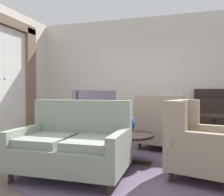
{
  "coord_description": "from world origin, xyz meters",
  "views": [
    {
      "loc": [
        0.87,
        -3.34,
        1.09
      ],
      "look_at": [
        -0.37,
        0.82,
        0.98
      ],
      "focal_mm": 37.78,
      "sensor_mm": 36.0,
      "label": 1
    }
  ],
  "objects_px": {
    "settee": "(72,145)",
    "sideboard": "(218,117)",
    "porcelain_vase": "(129,123)",
    "side_table": "(215,129)",
    "armchair_beside_settee": "(163,127)",
    "armchair_foreground_right": "(201,145)",
    "coffee_table": "(128,140)",
    "armchair_near_window": "(88,124)"
  },
  "relations": [
    {
      "from": "settee",
      "to": "sideboard",
      "type": "distance_m",
      "value": 3.69
    },
    {
      "from": "porcelain_vase",
      "to": "sideboard",
      "type": "distance_m",
      "value": 2.7
    },
    {
      "from": "side_table",
      "to": "armchair_beside_settee",
      "type": "bearing_deg",
      "value": -173.63
    },
    {
      "from": "armchair_foreground_right",
      "to": "sideboard",
      "type": "distance_m",
      "value": 2.68
    },
    {
      "from": "porcelain_vase",
      "to": "side_table",
      "type": "height_order",
      "value": "porcelain_vase"
    },
    {
      "from": "side_table",
      "to": "coffee_table",
      "type": "bearing_deg",
      "value": -140.72
    },
    {
      "from": "settee",
      "to": "armchair_foreground_right",
      "type": "height_order",
      "value": "armchair_foreground_right"
    },
    {
      "from": "coffee_table",
      "to": "porcelain_vase",
      "type": "relative_size",
      "value": 2.08
    },
    {
      "from": "side_table",
      "to": "porcelain_vase",
      "type": "bearing_deg",
      "value": -141.56
    },
    {
      "from": "porcelain_vase",
      "to": "side_table",
      "type": "distance_m",
      "value": 1.73
    },
    {
      "from": "coffee_table",
      "to": "side_table",
      "type": "height_order",
      "value": "side_table"
    },
    {
      "from": "armchair_foreground_right",
      "to": "side_table",
      "type": "distance_m",
      "value": 1.51
    },
    {
      "from": "armchair_foreground_right",
      "to": "armchair_beside_settee",
      "type": "bearing_deg",
      "value": 38.07
    },
    {
      "from": "coffee_table",
      "to": "armchair_foreground_right",
      "type": "height_order",
      "value": "armchair_foreground_right"
    },
    {
      "from": "porcelain_vase",
      "to": "armchair_beside_settee",
      "type": "relative_size",
      "value": 0.37
    },
    {
      "from": "armchair_foreground_right",
      "to": "armchair_near_window",
      "type": "distance_m",
      "value": 2.28
    },
    {
      "from": "armchair_beside_settee",
      "to": "porcelain_vase",
      "type": "bearing_deg",
      "value": 82.54
    },
    {
      "from": "porcelain_vase",
      "to": "settee",
      "type": "bearing_deg",
      "value": -125.66
    },
    {
      "from": "coffee_table",
      "to": "armchair_foreground_right",
      "type": "bearing_deg",
      "value": -19.65
    },
    {
      "from": "coffee_table",
      "to": "sideboard",
      "type": "relative_size",
      "value": 0.69
    },
    {
      "from": "armchair_near_window",
      "to": "sideboard",
      "type": "relative_size",
      "value": 1.03
    },
    {
      "from": "armchair_beside_settee",
      "to": "sideboard",
      "type": "relative_size",
      "value": 0.91
    },
    {
      "from": "armchair_foreground_right",
      "to": "sideboard",
      "type": "xyz_separation_m",
      "value": [
        0.55,
        2.62,
        0.11
      ]
    },
    {
      "from": "settee",
      "to": "side_table",
      "type": "bearing_deg",
      "value": 43.56
    },
    {
      "from": "armchair_beside_settee",
      "to": "sideboard",
      "type": "height_order",
      "value": "sideboard"
    },
    {
      "from": "settee",
      "to": "side_table",
      "type": "relative_size",
      "value": 2.1
    },
    {
      "from": "side_table",
      "to": "sideboard",
      "type": "distance_m",
      "value": 1.17
    },
    {
      "from": "settee",
      "to": "armchair_beside_settee",
      "type": "height_order",
      "value": "armchair_beside_settee"
    },
    {
      "from": "coffee_table",
      "to": "sideboard",
      "type": "bearing_deg",
      "value": 55.22
    },
    {
      "from": "settee",
      "to": "porcelain_vase",
      "type": "bearing_deg",
      "value": 53.67
    },
    {
      "from": "armchair_beside_settee",
      "to": "armchair_near_window",
      "type": "height_order",
      "value": "armchair_near_window"
    },
    {
      "from": "sideboard",
      "to": "armchair_near_window",
      "type": "bearing_deg",
      "value": -149.49
    },
    {
      "from": "settee",
      "to": "armchair_beside_settee",
      "type": "bearing_deg",
      "value": 59.81
    },
    {
      "from": "coffee_table",
      "to": "sideboard",
      "type": "distance_m",
      "value": 2.75
    },
    {
      "from": "coffee_table",
      "to": "porcelain_vase",
      "type": "distance_m",
      "value": 0.26
    },
    {
      "from": "coffee_table",
      "to": "side_table",
      "type": "relative_size",
      "value": 1.19
    },
    {
      "from": "settee",
      "to": "armchair_foreground_right",
      "type": "relative_size",
      "value": 1.35
    },
    {
      "from": "settee",
      "to": "armchair_foreground_right",
      "type": "distance_m",
      "value": 1.62
    },
    {
      "from": "settee",
      "to": "coffee_table",
      "type": "bearing_deg",
      "value": 52.83
    },
    {
      "from": "coffee_table",
      "to": "porcelain_vase",
      "type": "xyz_separation_m",
      "value": [
        0.01,
        0.04,
        0.25
      ]
    },
    {
      "from": "porcelain_vase",
      "to": "armchair_foreground_right",
      "type": "bearing_deg",
      "value": -22.12
    },
    {
      "from": "armchair_beside_settee",
      "to": "armchair_near_window",
      "type": "bearing_deg",
      "value": 26.28
    }
  ]
}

